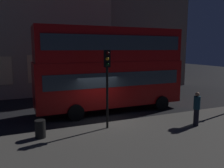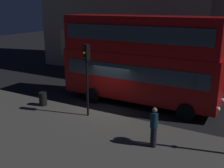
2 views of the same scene
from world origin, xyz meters
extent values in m
plane|color=black|center=(0.00, 0.00, 0.00)|extent=(80.00, 80.00, 0.00)
cube|color=#4C4944|center=(0.00, -4.48, 0.06)|extent=(44.00, 7.34, 0.12)
cube|color=tan|center=(-4.17, 12.42, 7.90)|extent=(16.47, 8.55, 15.79)
cube|color=#F9E09E|center=(-2.52, 8.12, 2.49)|extent=(2.11, 0.06, 2.35)
cube|color=#E5C67F|center=(0.77, 8.12, 2.65)|extent=(2.11, 0.06, 2.17)
cube|color=gray|center=(5.20, 12.42, 8.86)|extent=(16.56, 7.61, 17.72)
cube|color=#F9E09E|center=(0.79, 8.59, 2.32)|extent=(2.83, 0.06, 2.47)
cube|color=#E5C67F|center=(5.20, 8.59, 2.53)|extent=(2.83, 0.06, 1.98)
cube|color=#F9E09E|center=(9.62, 8.59, 2.49)|extent=(2.83, 0.06, 2.48)
cube|color=#9E0C0C|center=(1.30, 1.73, 1.93)|extent=(9.77, 2.47, 2.89)
cube|color=#9E0C0C|center=(1.30, 1.73, 4.44)|extent=(9.58, 2.42, 2.12)
cube|color=#2D3842|center=(1.30, 1.73, 2.29)|extent=(8.99, 2.53, 0.90)
cube|color=#2D3842|center=(1.30, 1.73, 4.54)|extent=(8.99, 2.53, 0.90)
cube|color=#F2D84C|center=(6.13, 1.75, 5.02)|extent=(0.09, 1.46, 0.44)
sphere|color=white|center=(6.20, 2.54, 0.84)|extent=(0.24, 0.24, 0.24)
sphere|color=white|center=(6.20, 0.96, 0.84)|extent=(0.24, 0.24, 0.24)
cylinder|color=black|center=(4.61, 3.01, 0.49)|extent=(0.97, 0.24, 0.97)
cylinder|color=black|center=(4.62, 0.48, 0.49)|extent=(0.97, 0.24, 0.97)
cylinder|color=black|center=(-1.39, 2.99, 0.49)|extent=(0.97, 0.24, 0.97)
cylinder|color=black|center=(-1.38, 0.45, 0.49)|extent=(0.97, 0.24, 0.97)
cylinder|color=black|center=(-0.26, -1.69, 1.70)|extent=(0.12, 0.12, 3.15)
cube|color=black|center=(-0.26, -1.69, 3.70)|extent=(0.38, 0.33, 0.85)
sphere|color=black|center=(-0.30, -1.83, 3.97)|extent=(0.17, 0.17, 0.17)
sphere|color=orange|center=(-0.30, -1.83, 3.70)|extent=(0.17, 0.17, 0.17)
sphere|color=black|center=(-0.30, -1.83, 3.43)|extent=(0.17, 0.17, 0.17)
cylinder|color=black|center=(4.21, -3.21, 0.57)|extent=(0.27, 0.27, 0.91)
cylinder|color=#0F2D3D|center=(4.21, -3.21, 1.38)|extent=(0.34, 0.34, 0.69)
sphere|color=#8C664C|center=(4.21, -3.21, 1.83)|extent=(0.22, 0.22, 0.22)
cylinder|color=black|center=(-3.59, -1.71, 0.54)|extent=(0.48, 0.48, 0.83)
camera|label=1|loc=(-4.44, -12.22, 4.19)|focal=36.53mm
camera|label=2|loc=(7.88, -13.45, 6.10)|focal=43.69mm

